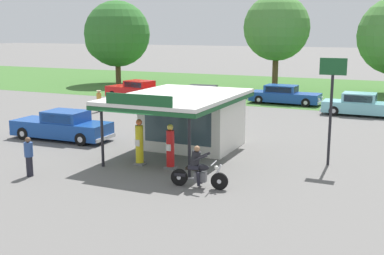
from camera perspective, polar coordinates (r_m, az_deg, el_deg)
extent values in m
plane|color=slate|center=(20.95, -6.24, -4.57)|extent=(300.00, 300.00, 0.00)
cube|color=#3D6B2D|center=(48.76, 11.96, 4.36)|extent=(120.00, 24.00, 0.01)
cube|color=silver|center=(24.08, 0.11, 0.82)|extent=(4.24, 3.57, 2.64)
cube|color=#384C56|center=(22.50, -1.73, 0.20)|extent=(3.39, 0.05, 1.69)
cube|color=silver|center=(22.42, -1.57, 3.66)|extent=(4.94, 7.27, 0.16)
cube|color=#195128|center=(22.45, -1.56, 3.20)|extent=(4.94, 7.27, 0.18)
cube|color=#195128|center=(19.24, -6.26, 3.22)|extent=(2.97, 0.08, 0.44)
cylinder|color=black|center=(18.95, -0.31, -2.07)|extent=(0.12, 0.12, 2.64)
cylinder|color=black|center=(20.92, -10.42, -0.98)|extent=(0.12, 0.12, 2.64)
cube|color=slate|center=(21.27, -6.09, -4.18)|extent=(0.44, 0.44, 0.10)
cylinder|color=yellow|center=(21.06, -6.14, -1.92)|extent=(0.34, 0.34, 1.62)
cube|color=white|center=(20.89, -6.40, -1.81)|extent=(0.22, 0.02, 0.28)
sphere|color=orange|center=(20.86, -6.20, 0.62)|extent=(0.26, 0.26, 0.26)
cube|color=slate|center=(20.59, -2.52, -4.65)|extent=(0.44, 0.44, 0.10)
cylinder|color=red|center=(20.38, -2.54, -2.46)|extent=(0.34, 0.34, 1.52)
cube|color=white|center=(20.20, -2.77, -2.36)|extent=(0.22, 0.02, 0.28)
sphere|color=#EACC4C|center=(20.18, -2.56, 0.03)|extent=(0.26, 0.26, 0.26)
cylinder|color=black|center=(17.86, 3.22, -6.27)|extent=(0.65, 0.17, 0.64)
cylinder|color=silver|center=(17.86, 3.22, -6.27)|extent=(0.17, 0.14, 0.16)
cylinder|color=black|center=(18.30, -1.50, -5.82)|extent=(0.65, 0.17, 0.64)
cylinder|color=silver|center=(18.30, -1.50, -5.82)|extent=(0.17, 0.14, 0.16)
ellipsoid|color=black|center=(17.91, 1.14, -4.67)|extent=(0.58, 0.30, 0.24)
cube|color=#59595E|center=(18.02, 0.98, -5.76)|extent=(0.46, 0.29, 0.36)
cube|color=black|center=(18.02, 0.07, -4.76)|extent=(0.51, 0.31, 0.10)
cylinder|color=silver|center=(17.80, 2.91, -5.38)|extent=(0.37, 0.11, 0.71)
cylinder|color=silver|center=(17.73, 2.55, -4.17)|extent=(0.11, 0.70, 0.04)
sphere|color=silver|center=(17.75, 2.86, -4.69)|extent=(0.16, 0.16, 0.16)
cube|color=black|center=(18.25, -1.35, -5.47)|extent=(0.46, 0.23, 0.12)
cylinder|color=silver|center=(18.31, -0.09, -5.94)|extent=(0.71, 0.16, 0.18)
cube|color=black|center=(17.99, 0.28, -4.59)|extent=(0.43, 0.38, 0.14)
cylinder|color=black|center=(18.19, 1.04, -5.73)|extent=(0.14, 0.24, 0.56)
cylinder|color=black|center=(17.90, 0.74, -6.01)|extent=(0.14, 0.24, 0.56)
cylinder|color=black|center=(17.89, 0.41, -3.63)|extent=(0.44, 0.36, 0.60)
sphere|color=#9E704C|center=(17.78, 0.59, -2.49)|extent=(0.22, 0.22, 0.22)
cylinder|color=black|center=(17.99, 1.33, -3.28)|extent=(0.54, 0.15, 0.31)
cylinder|color=black|center=(17.61, 0.96, -3.60)|extent=(0.54, 0.15, 0.31)
cube|color=#19479E|center=(26.77, -14.96, -0.12)|extent=(5.42, 2.01, 0.80)
cube|color=#19479E|center=(26.47, -14.50, 1.28)|extent=(2.17, 1.68, 0.57)
cube|color=#283847|center=(27.10, -16.26, 1.41)|extent=(0.09, 1.43, 0.46)
cube|color=#283847|center=(25.85, -15.54, 0.99)|extent=(1.80, 0.09, 0.43)
cube|color=#283847|center=(27.09, -13.50, 1.55)|extent=(1.80, 0.09, 0.43)
cube|color=silver|center=(28.53, -19.27, -0.25)|extent=(0.18, 1.75, 0.18)
cube|color=silver|center=(25.30, -10.03, -1.20)|extent=(0.18, 1.75, 0.18)
sphere|color=white|center=(28.05, -20.11, 0.16)|extent=(0.18, 0.18, 0.18)
sphere|color=white|center=(28.91, -18.56, 0.58)|extent=(0.18, 0.18, 0.18)
cylinder|color=black|center=(27.32, -19.06, -0.67)|extent=(0.67, 0.22, 0.66)
cylinder|color=silver|center=(27.32, -19.06, -0.67)|extent=(0.30, 0.23, 0.30)
cylinder|color=black|center=(28.60, -16.81, -0.01)|extent=(0.67, 0.22, 0.66)
cylinder|color=silver|center=(28.60, -16.81, -0.01)|extent=(0.30, 0.23, 0.30)
cylinder|color=black|center=(25.09, -12.79, -1.35)|extent=(0.67, 0.22, 0.66)
cylinder|color=silver|center=(25.09, -12.79, -1.35)|extent=(0.30, 0.23, 0.30)
cylinder|color=black|center=(26.47, -10.67, -0.60)|extent=(0.67, 0.22, 0.66)
cylinder|color=silver|center=(26.47, -10.67, -0.60)|extent=(0.30, 0.23, 0.30)
cube|color=#19479E|center=(39.01, 10.77, 3.51)|extent=(5.44, 1.97, 0.72)
cube|color=#19479E|center=(39.01, 10.34, 4.47)|extent=(2.43, 1.68, 0.56)
cube|color=#283847|center=(38.72, 12.02, 4.36)|extent=(0.07, 1.45, 0.45)
cube|color=#283847|center=(39.78, 10.65, 4.59)|extent=(2.03, 0.08, 0.43)
cube|color=#283847|center=(38.24, 10.03, 4.35)|extent=(2.03, 0.08, 0.43)
cube|color=silver|center=(38.44, 14.70, 2.86)|extent=(0.16, 1.76, 0.18)
cube|color=silver|center=(39.81, 6.96, 3.43)|extent=(0.16, 1.76, 0.18)
sphere|color=white|center=(38.98, 14.90, 3.37)|extent=(0.18, 0.18, 0.18)
sphere|color=white|center=(37.83, 14.56, 3.16)|extent=(0.18, 0.18, 0.18)
cylinder|color=black|center=(39.45, 13.67, 3.17)|extent=(0.66, 0.21, 0.66)
cylinder|color=silver|center=(39.45, 13.67, 3.17)|extent=(0.30, 0.23, 0.30)
cylinder|color=black|center=(37.78, 13.11, 2.84)|extent=(0.66, 0.21, 0.66)
cylinder|color=silver|center=(37.78, 13.11, 2.84)|extent=(0.30, 0.23, 0.30)
cylinder|color=black|center=(40.36, 8.56, 3.54)|extent=(0.66, 0.21, 0.66)
cylinder|color=silver|center=(40.36, 8.56, 3.54)|extent=(0.30, 0.23, 0.30)
cylinder|color=black|center=(38.72, 7.80, 3.23)|extent=(0.66, 0.21, 0.66)
cylinder|color=silver|center=(38.72, 7.80, 3.23)|extent=(0.30, 0.23, 0.30)
cube|color=red|center=(41.25, -6.63, 4.14)|extent=(5.41, 2.80, 0.85)
cube|color=red|center=(40.86, -6.16, 5.07)|extent=(2.41, 2.03, 0.55)
cube|color=#283847|center=(41.55, -7.26, 5.15)|extent=(0.31, 1.46, 0.44)
cube|color=#283847|center=(40.25, -6.92, 4.96)|extent=(1.79, 0.36, 0.42)
cube|color=#283847|center=(41.48, -5.41, 5.18)|extent=(1.79, 0.36, 0.42)
cube|color=silver|center=(43.04, -9.24, 3.96)|extent=(0.45, 1.80, 0.18)
cube|color=silver|center=(39.63, -3.78, 3.45)|extent=(0.45, 1.80, 0.18)
sphere|color=white|center=(42.58, -9.83, 4.33)|extent=(0.18, 0.18, 0.18)
sphere|color=white|center=(43.44, -8.70, 4.50)|extent=(0.18, 0.18, 0.18)
cylinder|color=black|center=(41.82, -9.24, 3.79)|extent=(0.69, 0.32, 0.66)
cylinder|color=silver|center=(41.82, -9.24, 3.79)|extent=(0.33, 0.27, 0.30)
cylinder|color=black|center=(43.10, -7.60, 4.06)|extent=(0.69, 0.32, 0.66)
cylinder|color=silver|center=(43.10, -7.60, 4.06)|extent=(0.33, 0.27, 0.30)
cylinder|color=black|center=(39.48, -5.56, 3.44)|extent=(0.69, 0.32, 0.66)
cylinder|color=silver|center=(39.48, -5.56, 3.44)|extent=(0.33, 0.27, 0.30)
cylinder|color=black|center=(40.84, -3.95, 3.73)|extent=(0.69, 0.32, 0.66)
cylinder|color=silver|center=(40.84, -3.95, 3.73)|extent=(0.33, 0.27, 0.30)
cube|color=#7AC6D1|center=(34.98, 19.36, 2.20)|extent=(5.36, 1.87, 0.74)
cube|color=#7AC6D1|center=(34.91, 18.91, 3.33)|extent=(2.15, 1.62, 0.61)
cube|color=#283847|center=(34.83, 20.62, 3.20)|extent=(0.05, 1.42, 0.49)
cube|color=#283847|center=(35.69, 19.05, 3.49)|extent=(1.81, 0.04, 0.46)
cube|color=#283847|center=(34.14, 18.77, 3.17)|extent=(1.81, 0.04, 0.46)
cube|color=silver|center=(35.36, 14.97, 2.14)|extent=(0.13, 1.74, 0.18)
cylinder|color=black|center=(36.05, 16.60, 2.27)|extent=(0.66, 0.21, 0.66)
cylinder|color=silver|center=(36.05, 16.60, 2.27)|extent=(0.30, 0.22, 0.30)
cylinder|color=black|center=(34.38, 16.18, 1.87)|extent=(0.66, 0.21, 0.66)
cylinder|color=silver|center=(34.38, 16.18, 1.87)|extent=(0.30, 0.22, 0.30)
cube|color=black|center=(37.76, 0.63, 3.53)|extent=(5.48, 2.57, 0.82)
cube|color=black|center=(37.58, 1.14, 4.52)|extent=(2.36, 1.92, 0.52)
cube|color=#283847|center=(37.87, -0.41, 4.57)|extent=(0.24, 1.44, 0.41)
cube|color=#283847|center=(36.81, 0.81, 4.38)|extent=(1.82, 0.28, 0.39)
cube|color=#283847|center=(38.35, 1.45, 4.66)|extent=(1.82, 0.28, 0.39)
cube|color=silver|center=(38.60, -3.19, 3.25)|extent=(0.36, 1.77, 0.18)
cube|color=silver|center=(37.17, 4.59, 2.92)|extent=(0.36, 1.77, 0.18)
sphere|color=white|center=(38.00, -3.51, 3.62)|extent=(0.18, 0.18, 0.18)
sphere|color=white|center=(39.11, -2.92, 3.85)|extent=(0.18, 0.18, 0.18)
cylinder|color=black|center=(37.49, -2.38, 3.07)|extent=(0.68, 0.29, 0.66)
cylinder|color=silver|center=(37.49, -2.38, 3.07)|extent=(0.32, 0.26, 0.30)
cylinder|color=black|center=(39.13, -1.56, 3.42)|extent=(0.68, 0.29, 0.66)
cylinder|color=silver|center=(39.13, -1.56, 3.42)|extent=(0.32, 0.26, 0.30)
cylinder|color=black|center=(36.51, 2.96, 2.84)|extent=(0.68, 0.29, 0.66)
cylinder|color=silver|center=(36.51, 2.96, 2.84)|extent=(0.32, 0.26, 0.30)
cylinder|color=black|center=(38.19, 3.57, 3.21)|extent=(0.68, 0.29, 0.66)
cylinder|color=silver|center=(38.19, 3.57, 3.21)|extent=(0.32, 0.26, 0.30)
cylinder|color=black|center=(20.47, -18.40, -4.31)|extent=(0.26, 0.26, 0.80)
cylinder|color=#2D4C8C|center=(20.30, -18.52, -2.45)|extent=(0.34, 0.34, 0.57)
sphere|color=brown|center=(20.21, -18.59, -1.36)|extent=(0.22, 0.22, 0.22)
cylinder|color=black|center=(35.28, -10.75, 2.45)|extent=(0.26, 0.26, 0.78)
cylinder|color=gold|center=(35.19, -10.79, 3.51)|extent=(0.34, 0.34, 0.55)
sphere|color=tan|center=(35.14, -10.81, 4.13)|extent=(0.21, 0.21, 0.21)
cylinder|color=beige|center=(35.13, -10.81, 4.25)|extent=(0.34, 0.34, 0.02)
cylinder|color=brown|center=(47.50, 9.66, 6.44)|extent=(0.55, 0.55, 3.59)
sphere|color=#4C893D|center=(47.33, 9.83, 11.41)|extent=(6.19, 6.19, 6.19)
cylinder|color=brown|center=(53.44, -8.59, 6.51)|extent=(0.56, 0.56, 2.68)
sphere|color=#33702D|center=(53.26, -8.72, 10.74)|extent=(6.93, 6.93, 6.93)
sphere|color=#33702D|center=(53.18, -10.06, 9.95)|extent=(4.26, 4.26, 4.26)
cylinder|color=black|center=(21.48, 15.80, 0.76)|extent=(0.12, 0.12, 3.87)
cube|color=#195128|center=(21.20, 16.13, 6.84)|extent=(1.10, 0.08, 0.70)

